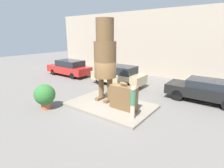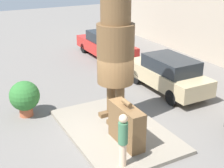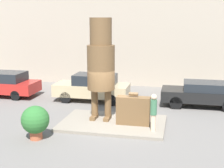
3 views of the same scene
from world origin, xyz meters
name	(u,v)px [view 1 (image 1 of 3)]	position (x,y,z in m)	size (l,w,h in m)	color
ground_plane	(110,106)	(0.00, 0.00, 0.00)	(60.00, 60.00, 0.00)	slate
pedestal	(110,105)	(0.00, 0.00, 0.07)	(4.83, 3.15, 0.13)	gray
building_backdrop	(168,44)	(0.00, 8.97, 3.15)	(28.00, 0.60, 6.29)	tan
statue_figure	(105,54)	(-0.66, 0.37, 2.93)	(1.29, 1.29, 4.78)	brown
giant_suitcase	(123,98)	(0.97, -0.13, 0.78)	(1.52, 0.49, 1.50)	brown
tourist	(133,101)	(1.94, -0.82, 1.03)	(0.28, 0.28, 1.63)	beige
parked_car_red	(69,68)	(-8.11, 3.87, 0.81)	(4.79, 1.86, 1.56)	#B2231E
parked_car_tan	(119,75)	(-2.08, 3.88, 0.86)	(4.43, 1.71, 1.64)	tan
parked_car_black	(206,90)	(4.26, 4.05, 0.77)	(4.42, 1.82, 1.41)	black
planter_pot	(45,95)	(-2.72, -2.43, 0.80)	(1.15, 1.15, 1.41)	#AD5638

